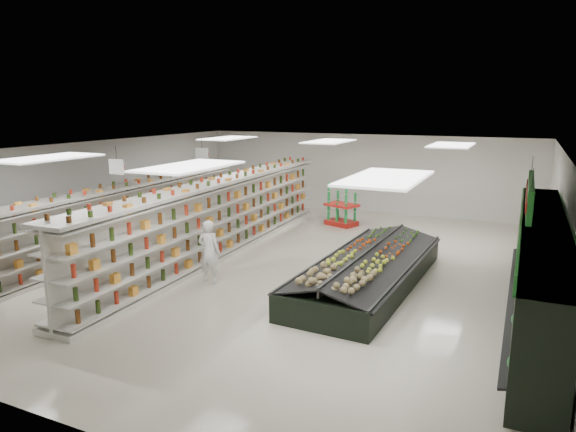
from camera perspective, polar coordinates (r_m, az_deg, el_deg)
The scene contains 16 objects.
floor at distance 14.56m, azimuth -1.15°, elevation -5.22°, with size 16.00×16.00×0.00m, color beige.
ceiling at distance 13.94m, azimuth -1.21°, elevation 7.43°, with size 14.00×16.00×0.02m, color white.
wall_back at distance 21.55m, azimuth 8.23°, elevation 4.73°, with size 14.00×0.02×3.20m, color silver.
wall_front at distance 8.06m, azimuth -27.35°, elevation -9.26°, with size 14.00×0.02×3.20m, color silver.
wall_left at distance 18.31m, azimuth -21.30°, elevation 2.70°, with size 0.02×16.00×3.20m, color silver.
wall_right at distance 12.81m, azimuth 28.24°, elevation -1.72°, with size 0.02×16.00×3.20m, color silver.
produce_wall_case at distance 11.42m, azimuth 26.08°, elevation -4.93°, with size 0.93×8.00×2.20m.
aisle_sign_near at distance 14.51m, azimuth -18.48°, elevation 5.21°, with size 0.52×0.06×0.75m.
aisle_sign_far at distance 17.62m, azimuth -9.54°, elevation 6.80°, with size 0.52×0.06×0.75m.
hortifruti_banner at distance 11.11m, azimuth 25.29°, elevation 2.17°, with size 0.12×3.20×0.95m.
gondola_left at distance 16.72m, azimuth -17.29°, elevation -0.26°, with size 1.27×11.47×1.98m.
gondola_center at distance 15.42m, azimuth -7.46°, elevation -0.42°, with size 1.35×12.81×2.22m.
produce_island at distance 12.83m, azimuth 8.93°, elevation -5.83°, with size 2.52×6.29×0.93m.
soda_endcap at distance 19.01m, azimuth 6.00°, elevation 1.04°, with size 1.32×1.11×1.45m.
shopper_main at distance 12.93m, azimuth -8.76°, elevation -3.92°, with size 0.58×0.38×1.60m, color white.
shopper_background at distance 19.13m, azimuth -5.37°, elevation 1.43°, with size 0.78×0.48×1.60m, color tan.
Camera 1 is at (6.10, -12.48, 4.36)m, focal length 32.00 mm.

